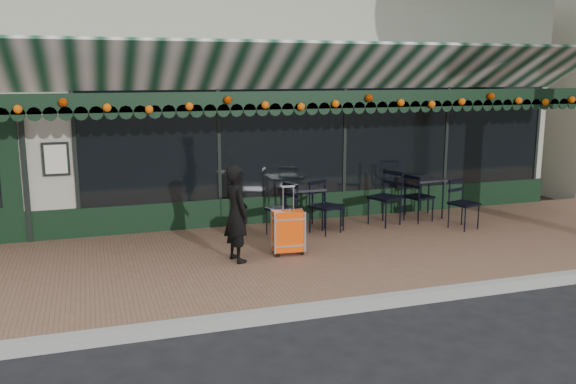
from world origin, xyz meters
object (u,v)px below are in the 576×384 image
object	(u,v)px
woman	(236,213)
chair_a_front	(464,204)
chair_b_right	(334,207)
cafe_table_a	(425,182)
chair_b_front	(325,207)
cafe_table_b	(304,191)
chair_a_left	(385,198)
chair_b_left	(282,210)
suitcase	(288,232)
chair_a_right	(419,197)

from	to	relation	value
woman	chair_a_front	xyz separation A→B (m)	(4.27, 0.59, -0.28)
chair_a_front	chair_b_right	bearing A→B (deg)	145.11
woman	cafe_table_a	size ratio (longest dim) A/B	1.91
woman	chair_b_front	distance (m)	2.13
cafe_table_b	chair_a_left	size ratio (longest dim) A/B	0.76
chair_a_front	chair_b_left	distance (m)	3.26
chair_a_left	chair_b_front	distance (m)	1.25
suitcase	chair_b_left	world-z (taller)	suitcase
woman	chair_b_right	xyz separation A→B (m)	(2.08, 1.31, -0.33)
chair_a_left	chair_a_right	distance (m)	0.74
chair_b_front	woman	bearing A→B (deg)	-174.51
chair_a_left	chair_b_front	size ratio (longest dim) A/B	1.09
woman	chair_a_left	bearing A→B (deg)	-80.88
suitcase	chair_a_front	distance (m)	3.50
cafe_table_a	chair_a_front	distance (m)	1.06
chair_a_right	chair_a_front	bearing A→B (deg)	-162.43
chair_a_left	chair_a_right	bearing A→B (deg)	71.92
woman	chair_b_right	distance (m)	2.48
chair_b_front	cafe_table_b	bearing A→B (deg)	97.59
cafe_table_a	chair_a_left	bearing A→B (deg)	-161.64
chair_a_right	chair_b_right	bearing A→B (deg)	75.36
chair_a_front	cafe_table_b	bearing A→B (deg)	145.24
suitcase	chair_a_right	world-z (taller)	suitcase
chair_a_right	chair_a_front	world-z (taller)	chair_a_right
chair_b_right	chair_a_right	bearing A→B (deg)	-70.11
woman	cafe_table_a	world-z (taller)	woman
chair_a_front	chair_b_left	size ratio (longest dim) A/B	0.98
chair_a_right	chair_b_front	world-z (taller)	chair_b_front
woman	suitcase	distance (m)	0.90
cafe_table_b	chair_b_front	xyz separation A→B (m)	(0.25, -0.39, -0.22)
woman	chair_a_right	distance (m)	4.03
chair_a_front	chair_b_right	distance (m)	2.30
cafe_table_b	chair_b_right	distance (m)	0.61
chair_a_right	chair_b_right	size ratio (longest dim) A/B	1.16
chair_a_left	chair_b_left	distance (m)	2.00
suitcase	chair_b_front	bearing A→B (deg)	51.17
woman	chair_a_left	distance (m)	3.32
chair_a_left	chair_a_right	size ratio (longest dim) A/B	1.11
chair_a_left	chair_a_front	bearing A→B (deg)	38.02
woman	cafe_table_b	world-z (taller)	woman
chair_b_right	chair_a_left	bearing A→B (deg)	-73.21
cafe_table_a	chair_b_right	bearing A→B (deg)	-171.58
woman	chair_b_left	world-z (taller)	woman
cafe_table_a	chair_b_right	world-z (taller)	chair_b_right
chair_a_right	chair_a_front	xyz separation A→B (m)	(0.48, -0.74, -0.01)
chair_b_left	suitcase	bearing A→B (deg)	-32.13
cafe_table_a	chair_a_left	world-z (taller)	chair_a_left
woman	chair_a_front	size ratio (longest dim) A/B	1.64
chair_a_right	chair_b_front	distance (m)	1.99
cafe_table_b	chair_a_right	size ratio (longest dim) A/B	0.84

